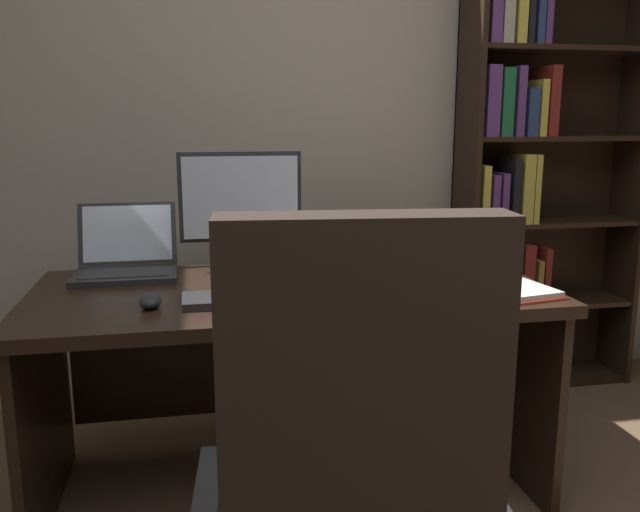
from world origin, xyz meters
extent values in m
cube|color=#A89E8E|center=(0.00, 1.97, 1.39)|extent=(4.98, 0.12, 2.78)
cube|color=black|center=(-0.18, 1.05, 0.70)|extent=(1.66, 0.78, 0.04)
cube|color=black|center=(-0.98, 1.05, 0.34)|extent=(0.03, 0.72, 0.68)
cube|color=black|center=(0.61, 1.05, 0.34)|extent=(0.03, 0.72, 0.68)
cube|color=black|center=(-0.18, 1.41, 0.37)|extent=(1.54, 0.03, 0.48)
cube|color=black|center=(0.73, 1.76, 0.98)|extent=(0.02, 0.26, 1.96)
cube|color=black|center=(1.55, 1.76, 0.98)|extent=(0.02, 0.26, 1.96)
cube|color=black|center=(1.14, 1.89, 0.98)|extent=(0.85, 0.01, 1.96)
cube|color=black|center=(1.14, 1.76, 0.01)|extent=(0.80, 0.24, 0.02)
cube|color=black|center=(0.78, 1.74, 0.16)|extent=(0.05, 0.20, 0.28)
cube|color=black|center=(0.86, 1.73, 0.13)|extent=(0.06, 0.17, 0.21)
cube|color=#512D66|center=(0.92, 1.74, 0.18)|extent=(0.03, 0.20, 0.31)
cube|color=#195633|center=(0.97, 1.73, 0.18)|extent=(0.04, 0.19, 0.31)
cube|color=black|center=(1.03, 1.73, 0.13)|extent=(0.04, 0.17, 0.21)
cube|color=black|center=(1.14, 1.76, 0.40)|extent=(0.80, 0.24, 0.02)
cube|color=#512D66|center=(0.79, 1.73, 0.57)|extent=(0.06, 0.18, 0.32)
cube|color=#512D66|center=(0.86, 1.72, 0.56)|extent=(0.05, 0.15, 0.31)
cube|color=navy|center=(0.93, 1.72, 0.57)|extent=(0.06, 0.16, 0.33)
cube|color=maroon|center=(1.00, 1.73, 0.55)|extent=(0.05, 0.17, 0.29)
cube|color=olive|center=(1.06, 1.73, 0.52)|extent=(0.03, 0.18, 0.21)
cube|color=maroon|center=(1.10, 1.72, 0.54)|extent=(0.03, 0.15, 0.27)
cube|color=black|center=(1.14, 1.76, 0.78)|extent=(0.80, 0.24, 0.02)
cube|color=gold|center=(0.78, 1.74, 0.93)|extent=(0.03, 0.21, 0.26)
cube|color=#512D66|center=(0.82, 1.74, 0.91)|extent=(0.03, 0.20, 0.22)
cube|color=#512D66|center=(0.87, 1.72, 0.91)|extent=(0.03, 0.15, 0.23)
cube|color=black|center=(0.92, 1.73, 0.94)|extent=(0.03, 0.18, 0.29)
cube|color=gold|center=(0.98, 1.74, 0.95)|extent=(0.05, 0.19, 0.31)
cube|color=gold|center=(1.02, 1.72, 0.95)|extent=(0.03, 0.16, 0.31)
cube|color=black|center=(1.14, 1.76, 1.17)|extent=(0.80, 0.24, 0.02)
cube|color=#512D66|center=(0.79, 1.73, 1.33)|extent=(0.06, 0.18, 0.30)
cube|color=#195633|center=(0.85, 1.74, 1.33)|extent=(0.05, 0.20, 0.29)
cube|color=#512D66|center=(0.92, 1.73, 1.33)|extent=(0.04, 0.18, 0.30)
cube|color=navy|center=(0.97, 1.72, 1.29)|extent=(0.05, 0.15, 0.21)
cube|color=gold|center=(1.02, 1.71, 1.30)|extent=(0.03, 0.15, 0.24)
cube|color=maroon|center=(1.07, 1.73, 1.33)|extent=(0.04, 0.18, 0.30)
cube|color=black|center=(1.14, 1.76, 1.56)|extent=(0.80, 0.24, 0.02)
cube|color=#512D66|center=(0.78, 1.72, 1.70)|extent=(0.05, 0.15, 0.27)
cube|color=gray|center=(0.84, 1.73, 1.70)|extent=(0.05, 0.17, 0.25)
cube|color=gold|center=(0.90, 1.72, 1.68)|extent=(0.04, 0.16, 0.22)
cube|color=black|center=(0.94, 1.74, 1.72)|extent=(0.03, 0.19, 0.30)
cube|color=navy|center=(0.98, 1.73, 1.72)|extent=(0.03, 0.18, 0.30)
cube|color=#512D66|center=(1.02, 1.72, 1.74)|extent=(0.03, 0.15, 0.33)
cube|color=#2D231E|center=(-0.23, -0.04, 0.77)|extent=(0.48, 0.15, 0.69)
cube|color=#232326|center=(-0.48, 0.19, 0.51)|extent=(0.09, 0.39, 0.04)
cube|color=#232326|center=(0.07, 0.14, 0.51)|extent=(0.09, 0.39, 0.04)
cube|color=#232326|center=(-0.32, 1.31, 0.73)|extent=(0.22, 0.16, 0.02)
cylinder|color=#232326|center=(-0.32, 1.31, 0.79)|extent=(0.04, 0.04, 0.09)
cube|color=#232326|center=(-0.32, 1.32, 0.99)|extent=(0.43, 0.02, 0.32)
cube|color=silver|center=(-0.32, 1.30, 0.99)|extent=(0.40, 0.00, 0.29)
cube|color=#232326|center=(-0.72, 1.27, 0.73)|extent=(0.35, 0.24, 0.02)
cube|color=#2D2D30|center=(-0.72, 1.25, 0.74)|extent=(0.29, 0.13, 0.00)
cube|color=#232326|center=(-0.72, 1.43, 0.85)|extent=(0.35, 0.08, 0.22)
cube|color=silver|center=(-0.72, 1.42, 0.85)|extent=(0.31, 0.07, 0.19)
cube|color=#232326|center=(-0.32, 0.89, 0.73)|extent=(0.42, 0.15, 0.02)
ellipsoid|color=#232326|center=(-0.62, 0.89, 0.74)|extent=(0.06, 0.10, 0.04)
cube|color=#232326|center=(0.20, 1.29, 0.73)|extent=(0.14, 0.12, 0.01)
cube|color=#232326|center=(0.20, 1.24, 0.74)|extent=(0.25, 0.01, 0.01)
cube|color=orange|center=(0.20, 1.40, 0.81)|extent=(0.28, 0.22, 0.14)
cube|color=silver|center=(0.20, 1.39, 0.82)|extent=(0.26, 0.20, 0.13)
cube|color=#DB422D|center=(0.24, 0.82, 0.72)|extent=(0.29, 0.35, 0.01)
cube|color=#DB422D|center=(0.48, 0.86, 0.72)|extent=(0.29, 0.35, 0.01)
cube|color=silver|center=(0.24, 0.82, 0.74)|extent=(0.27, 0.33, 0.02)
cube|color=silver|center=(0.48, 0.86, 0.74)|extent=(0.27, 0.33, 0.02)
cylinder|color=#B7B7BC|center=(0.36, 0.84, 0.73)|extent=(0.07, 0.28, 0.02)
cube|color=silver|center=(0.02, 1.04, 0.73)|extent=(0.15, 0.21, 0.01)
cylinder|color=maroon|center=(0.04, 1.04, 0.73)|extent=(0.14, 0.01, 0.01)
camera|label=1|loc=(-0.49, -1.01, 1.26)|focal=36.81mm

